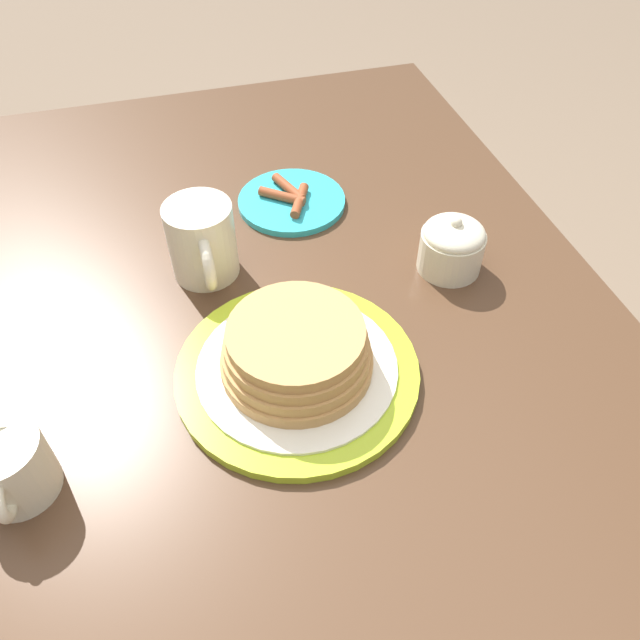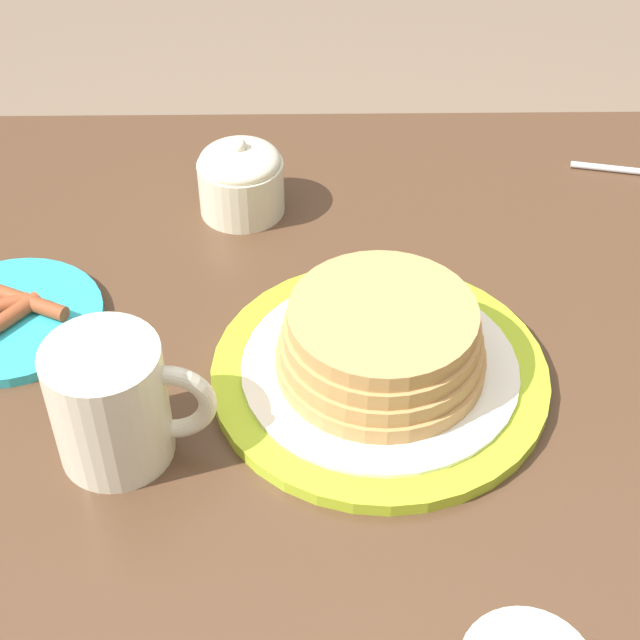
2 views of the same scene
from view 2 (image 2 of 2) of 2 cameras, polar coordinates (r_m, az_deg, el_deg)
name	(u,v)px [view 2 (image 2 of 2)]	position (r m, az deg, el deg)	size (l,w,h in m)	color
dining_table	(414,467)	(0.91, 5.52, -8.53)	(1.50, 0.84, 0.78)	#4C3321
pancake_plate	(381,354)	(0.79, 3.55, -1.99)	(0.28, 0.28, 0.08)	#AAC628
side_plate_bacon	(11,318)	(0.89, -17.54, 0.11)	(0.16, 0.16, 0.02)	#2DADBC
coffee_mug	(114,402)	(0.73, -11.90, -4.70)	(0.12, 0.09, 0.10)	beige
sugar_bowl	(241,178)	(0.97, -4.63, 8.22)	(0.08, 0.08, 0.08)	beige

